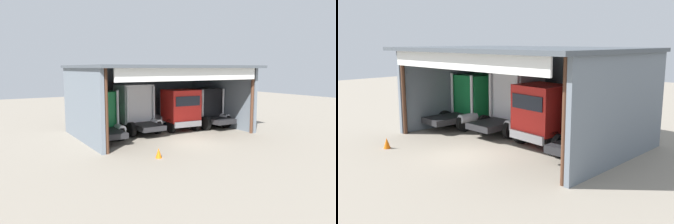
{
  "view_description": "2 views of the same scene",
  "coord_description": "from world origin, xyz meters",
  "views": [
    {
      "loc": [
        -12.34,
        -17.36,
        4.95
      ],
      "look_at": [
        0.0,
        2.88,
        1.73
      ],
      "focal_mm": 34.64,
      "sensor_mm": 36.0,
      "label": 1
    },
    {
      "loc": [
        13.79,
        -11.04,
        5.47
      ],
      "look_at": [
        0.0,
        2.88,
        1.73
      ],
      "focal_mm": 39.77,
      "sensor_mm": 36.0,
      "label": 2
    }
  ],
  "objects": [
    {
      "name": "truck_black_yard_outside",
      "position": [
        4.62,
        4.28,
        1.72
      ],
      "size": [
        2.71,
        4.27,
        3.25
      ],
      "rotation": [
        0.0,
        0.0,
        0.03
      ],
      "color": "black",
      "rests_on": "ground"
    },
    {
      "name": "truck_red_center_bay",
      "position": [
        1.74,
        4.08,
        1.73
      ],
      "size": [
        2.73,
        4.61,
        3.27
      ],
      "rotation": [
        0.0,
        0.0,
        3.07
      ],
      "color": "red",
      "rests_on": "ground"
    },
    {
      "name": "tool_cart",
      "position": [
        2.61,
        7.11,
        0.5
      ],
      "size": [
        0.9,
        0.6,
        1.0
      ],
      "primitive_type": "cube",
      "color": "#1E59A5",
      "rests_on": "ground"
    },
    {
      "name": "truck_white_right_bay",
      "position": [
        -1.55,
        5.22,
        1.93
      ],
      "size": [
        2.68,
        4.73,
        3.7
      ],
      "rotation": [
        0.0,
        0.0,
        0.02
      ],
      "color": "white",
      "rests_on": "ground"
    },
    {
      "name": "traffic_cone",
      "position": [
        -3.69,
        -2.18,
        0.28
      ],
      "size": [
        0.36,
        0.36,
        0.56
      ],
      "primitive_type": "cone",
      "color": "orange",
      "rests_on": "ground"
    },
    {
      "name": "ground_plane",
      "position": [
        0.0,
        0.0,
        0.0
      ],
      "size": [
        80.0,
        80.0,
        0.0
      ],
      "primitive_type": "plane",
      "color": "gray",
      "rests_on": "ground"
    },
    {
      "name": "truck_green_center_right_bay",
      "position": [
        -4.67,
        4.74,
        1.75
      ],
      "size": [
        2.56,
        5.39,
        3.42
      ],
      "rotation": [
        0.0,
        0.0,
        -0.05
      ],
      "color": "#197F3D",
      "rests_on": "ground"
    },
    {
      "name": "oil_drum",
      "position": [
        1.54,
        7.22,
        0.43
      ],
      "size": [
        0.58,
        0.58,
        0.85
      ],
      "primitive_type": "cylinder",
      "color": "#194CB2",
      "rests_on": "ground"
    },
    {
      "name": "workshop_shed",
      "position": [
        0.0,
        4.86,
        3.52
      ],
      "size": [
        12.71,
        9.04,
        5.15
      ],
      "color": "slate",
      "rests_on": "ground"
    }
  ]
}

